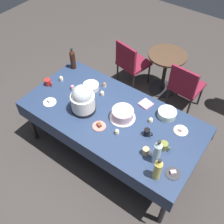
% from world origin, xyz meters
% --- Properties ---
extents(ground, '(9.00, 9.00, 0.00)m').
position_xyz_m(ground, '(0.00, 0.00, 0.00)').
color(ground, '#383330').
extents(potluck_table, '(2.20, 1.10, 0.75)m').
position_xyz_m(potluck_table, '(0.00, 0.00, 0.69)').
color(potluck_table, navy).
rests_on(potluck_table, ground).
extents(frosted_layer_cake, '(0.31, 0.31, 0.13)m').
position_xyz_m(frosted_layer_cake, '(0.13, 0.04, 0.81)').
color(frosted_layer_cake, silver).
rests_on(frosted_layer_cake, potluck_table).
extents(slow_cooker, '(0.30, 0.30, 0.37)m').
position_xyz_m(slow_cooker, '(-0.33, -0.13, 0.92)').
color(slow_cooker, black).
rests_on(slow_cooker, potluck_table).
extents(glass_salad_bowl, '(0.22, 0.22, 0.08)m').
position_xyz_m(glass_salad_bowl, '(0.54, 0.37, 0.79)').
color(glass_salad_bowl, '#B2C6BC').
rests_on(glass_salad_bowl, potluck_table).
extents(ceramic_snack_bowl, '(0.21, 0.21, 0.07)m').
position_xyz_m(ceramic_snack_bowl, '(-0.50, 0.21, 0.79)').
color(ceramic_snack_bowl, silver).
rests_on(ceramic_snack_bowl, potluck_table).
extents(dessert_plate_charcoal, '(0.15, 0.15, 0.04)m').
position_xyz_m(dessert_plate_charcoal, '(0.95, -0.28, 0.76)').
color(dessert_plate_charcoal, '#2D2D33').
rests_on(dessert_plate_charcoal, potluck_table).
extents(dessert_plate_coral, '(0.16, 0.16, 0.05)m').
position_xyz_m(dessert_plate_coral, '(-0.01, -0.23, 0.76)').
color(dessert_plate_coral, '#E07266').
rests_on(dessert_plate_coral, potluck_table).
extents(dessert_plate_cream, '(0.16, 0.16, 0.05)m').
position_xyz_m(dessert_plate_cream, '(0.77, 0.26, 0.76)').
color(dessert_plate_cream, beige).
rests_on(dessert_plate_cream, potluck_table).
extents(dessert_plate_white, '(0.16, 0.16, 0.05)m').
position_xyz_m(dessert_plate_white, '(-0.75, -0.29, 0.76)').
color(dessert_plate_white, white).
rests_on(dessert_plate_white, potluck_table).
extents(cupcake_vanilla, '(0.05, 0.05, 0.07)m').
position_xyz_m(cupcake_vanilla, '(0.21, -0.19, 0.78)').
color(cupcake_vanilla, beige).
rests_on(cupcake_vanilla, potluck_table).
extents(cupcake_rose, '(0.05, 0.05, 0.07)m').
position_xyz_m(cupcake_rose, '(-0.93, 0.10, 0.78)').
color(cupcake_rose, beige).
rests_on(cupcake_rose, potluck_table).
extents(cupcake_cocoa, '(0.05, 0.05, 0.07)m').
position_xyz_m(cupcake_cocoa, '(-0.30, 0.20, 0.78)').
color(cupcake_cocoa, beige).
rests_on(cupcake_cocoa, potluck_table).
extents(cupcake_berry, '(0.05, 0.05, 0.07)m').
position_xyz_m(cupcake_berry, '(-0.69, 0.06, 0.78)').
color(cupcake_berry, beige).
rests_on(cupcake_berry, potluck_table).
extents(cupcake_lemon, '(0.05, 0.05, 0.07)m').
position_xyz_m(cupcake_lemon, '(0.43, 0.17, 0.78)').
color(cupcake_lemon, beige).
rests_on(cupcake_lemon, potluck_table).
extents(cupcake_mint, '(0.05, 0.05, 0.07)m').
position_xyz_m(cupcake_mint, '(-0.38, 0.35, 0.78)').
color(cupcake_mint, beige).
rests_on(cupcake_mint, potluck_table).
extents(soda_bottle_cola, '(0.08, 0.08, 0.32)m').
position_xyz_m(soda_bottle_cola, '(-0.97, 0.41, 0.90)').
color(soda_bottle_cola, '#33190F').
rests_on(soda_bottle_cola, potluck_table).
extents(soda_bottle_ginger_ale, '(0.08, 0.08, 0.31)m').
position_xyz_m(soda_bottle_ginger_ale, '(0.83, -0.41, 0.89)').
color(soda_bottle_ginger_ale, gold).
rests_on(soda_bottle_ginger_ale, potluck_table).
extents(soda_bottle_water, '(0.08, 0.08, 0.34)m').
position_xyz_m(soda_bottle_water, '(0.74, -0.25, 0.91)').
color(soda_bottle_water, silver).
rests_on(soda_bottle_water, potluck_table).
extents(coffee_mug_red, '(0.12, 0.08, 0.09)m').
position_xyz_m(coffee_mug_red, '(-1.00, -0.06, 0.79)').
color(coffee_mug_red, '#B2231E').
rests_on(coffee_mug_red, potluck_table).
extents(coffee_mug_black, '(0.11, 0.07, 0.09)m').
position_xyz_m(coffee_mug_black, '(0.49, -0.01, 0.80)').
color(coffee_mug_black, black).
rests_on(coffee_mug_black, potluck_table).
extents(coffee_mug_olive, '(0.13, 0.09, 0.09)m').
position_xyz_m(coffee_mug_olive, '(0.73, -0.07, 0.80)').
color(coffee_mug_olive, olive).
rests_on(coffee_mug_olive, potluck_table).
extents(coffee_mug_tan, '(0.11, 0.07, 0.09)m').
position_xyz_m(coffee_mug_tan, '(0.61, -0.24, 0.80)').
color(coffee_mug_tan, tan).
rests_on(coffee_mug_tan, potluck_table).
extents(paper_napkin_stack, '(0.17, 0.17, 0.02)m').
position_xyz_m(paper_napkin_stack, '(0.24, 0.38, 0.76)').
color(paper_napkin_stack, pink).
rests_on(paper_napkin_stack, potluck_table).
extents(maroon_chair_left, '(0.52, 0.52, 0.85)m').
position_xyz_m(maroon_chair_left, '(-0.57, 1.30, 0.49)').
color(maroon_chair_left, maroon).
rests_on(maroon_chair_left, ground).
extents(maroon_chair_right, '(0.47, 0.47, 0.85)m').
position_xyz_m(maroon_chair_right, '(0.40, 1.30, 0.49)').
color(maroon_chair_right, maroon).
rests_on(maroon_chair_right, ground).
extents(round_cafe_table, '(0.60, 0.60, 0.72)m').
position_xyz_m(round_cafe_table, '(-0.05, 1.53, 0.50)').
color(round_cafe_table, '#473323').
rests_on(round_cafe_table, ground).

